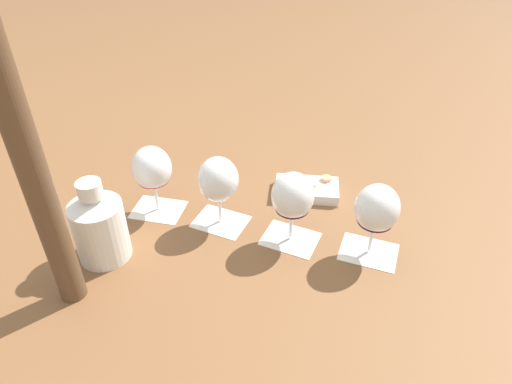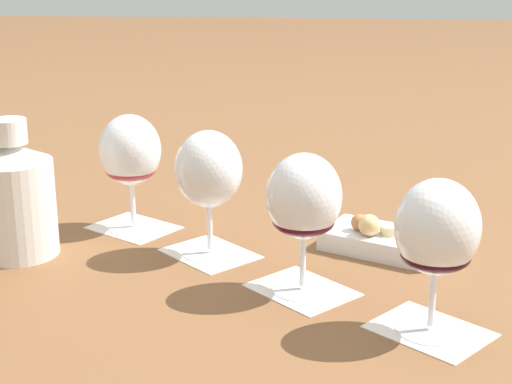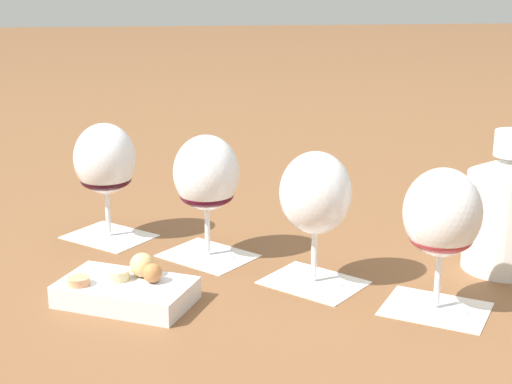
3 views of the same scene
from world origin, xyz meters
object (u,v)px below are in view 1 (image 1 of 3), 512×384
at_px(wine_glass_2, 293,199).
at_px(snack_dish, 306,189).
at_px(wine_glass_0, 152,171).
at_px(umbrella_pole, 17,125).
at_px(ceramic_vase, 99,225).
at_px(wine_glass_3, 376,211).
at_px(wine_glass_1, 218,183).

relative_size(wine_glass_2, snack_dish, 0.94).
distance_m(wine_glass_0, umbrella_pole, 0.38).
bearing_deg(wine_glass_2, umbrella_pole, -88.73).
xyz_separation_m(ceramic_vase, snack_dish, (-0.06, 0.48, -0.06)).
relative_size(wine_glass_2, wine_glass_3, 1.00).
bearing_deg(wine_glass_1, wine_glass_3, 53.57).
bearing_deg(umbrella_pole, wine_glass_1, 109.90).
height_order(wine_glass_2, ceramic_vase, ceramic_vase).
bearing_deg(snack_dish, wine_glass_0, -98.87).
bearing_deg(wine_glass_1, wine_glass_2, 50.38).
xyz_separation_m(wine_glass_2, ceramic_vase, (-0.08, -0.38, -0.03)).
bearing_deg(wine_glass_2, ceramic_vase, -102.00).
bearing_deg(wine_glass_2, wine_glass_3, 56.74).
bearing_deg(ceramic_vase, wine_glass_0, 132.25).
height_order(wine_glass_3, ceramic_vase, ceramic_vase).
height_order(wine_glass_0, snack_dish, wine_glass_0).
relative_size(wine_glass_1, wine_glass_2, 1.00).
relative_size(wine_glass_3, snack_dish, 0.94).
xyz_separation_m(wine_glass_0, wine_glass_3, (0.29, 0.40, 0.00)).
height_order(wine_glass_2, umbrella_pole, umbrella_pole).
height_order(wine_glass_1, ceramic_vase, ceramic_vase).
bearing_deg(wine_glass_1, ceramic_vase, -84.48).
height_order(wine_glass_1, umbrella_pole, umbrella_pole).
distance_m(ceramic_vase, snack_dish, 0.49).
xyz_separation_m(wine_glass_2, wine_glass_3, (0.09, 0.14, 0.00)).
bearing_deg(umbrella_pole, snack_dish, 105.40).
bearing_deg(wine_glass_0, ceramic_vase, -47.75).
height_order(wine_glass_2, wine_glass_3, same).
distance_m(wine_glass_0, wine_glass_3, 0.49).
relative_size(wine_glass_3, umbrella_pole, 0.23).
relative_size(wine_glass_0, wine_glass_2, 1.00).
xyz_separation_m(wine_glass_1, ceramic_vase, (0.02, -0.25, -0.03)).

